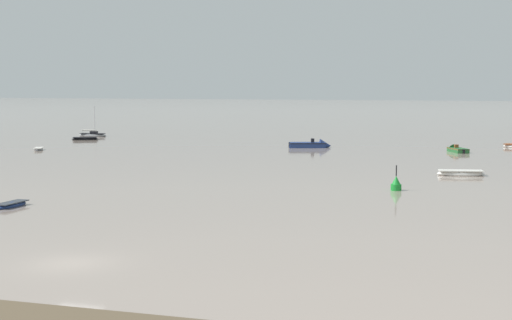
{
  "coord_description": "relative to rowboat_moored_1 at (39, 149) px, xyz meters",
  "views": [
    {
      "loc": [
        20.04,
        -33.28,
        8.91
      ],
      "look_at": [
        -4.85,
        46.62,
        0.67
      ],
      "focal_mm": 54.06,
      "sensor_mm": 36.0,
      "label": 1
    }
  ],
  "objects": [
    {
      "name": "rowboat_moored_2",
      "position": [
        -3.79,
        19.0,
        0.04
      ],
      "size": [
        4.27,
        3.24,
        0.65
      ],
      "rotation": [
        0.0,
        0.0,
        3.65
      ],
      "color": "black",
      "rests_on": "ground"
    },
    {
      "name": "channel_buoy",
      "position": [
        51.34,
        -25.69,
        0.33
      ],
      "size": [
        0.9,
        0.9,
        2.3
      ],
      "color": "#198C2D",
      "rests_on": "ground"
    },
    {
      "name": "rowboat_moored_4",
      "position": [
        25.61,
        -42.85,
        0.0
      ],
      "size": [
        1.15,
        3.11,
        0.49
      ],
      "rotation": [
        0.0,
        0.0,
        4.68
      ],
      "color": "navy",
      "rests_on": "ground"
    },
    {
      "name": "ground_plane",
      "position": [
        39.15,
        -57.35,
        -0.13
      ],
      "size": [
        800.0,
        800.0,
        0.0
      ],
      "primitive_type": "plane",
      "color": "gray"
    },
    {
      "name": "rowboat_moored_1",
      "position": [
        0.0,
        0.0,
        0.0
      ],
      "size": [
        2.18,
        3.23,
        0.48
      ],
      "rotation": [
        0.0,
        0.0,
        1.98
      ],
      "color": "gray",
      "rests_on": "ground"
    },
    {
      "name": "rowboat_moored_3",
      "position": [
        56.08,
        -13.02,
        0.07
      ],
      "size": [
        4.79,
        2.37,
        0.72
      ],
      "rotation": [
        0.0,
        0.0,
        3.32
      ],
      "color": "white",
      "rests_on": "ground"
    },
    {
      "name": "motorboat_moored_3",
      "position": [
        54.3,
        14.19,
        0.08
      ],
      "size": [
        3.3,
        4.73,
        1.54
      ],
      "rotation": [
        0.0,
        0.0,
        2.0
      ],
      "color": "#23602D",
      "rests_on": "ground"
    },
    {
      "name": "motorboat_moored_0",
      "position": [
        34.7,
        15.32,
        0.15
      ],
      "size": [
        6.26,
        3.9,
        2.03
      ],
      "rotation": [
        0.0,
        0.0,
        0.34
      ],
      "color": "navy",
      "rests_on": "ground"
    },
    {
      "name": "sailboat_moored_0",
      "position": [
        -6.78,
        26.83,
        0.11
      ],
      "size": [
        5.04,
        1.97,
        5.52
      ],
      "rotation": [
        0.0,
        0.0,
        0.09
      ],
      "color": "gray",
      "rests_on": "ground"
    }
  ]
}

